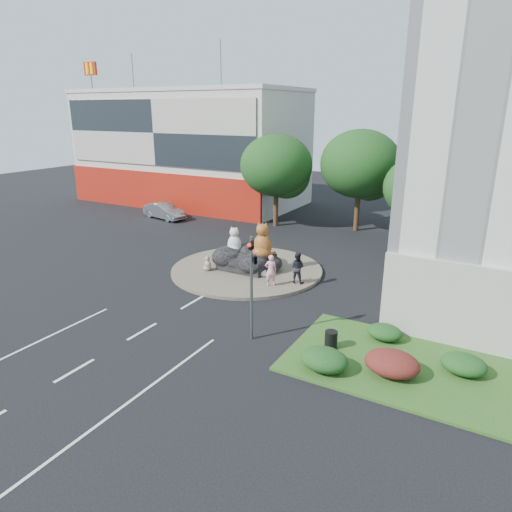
# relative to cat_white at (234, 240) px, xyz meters

# --- Properties ---
(ground) EXTENTS (120.00, 120.00, 0.00)m
(ground) POSITION_rel_cat_white_xyz_m (1.00, -10.08, -2.01)
(ground) COLOR black
(ground) RESTS_ON ground
(roundabout_island) EXTENTS (10.00, 10.00, 0.20)m
(roundabout_island) POSITION_rel_cat_white_xyz_m (1.00, -0.08, -1.91)
(roundabout_island) COLOR brown
(roundabout_island) RESTS_ON ground
(rock_plinth) EXTENTS (3.20, 2.60, 0.90)m
(rock_plinth) POSITION_rel_cat_white_xyz_m (1.00, -0.08, -1.36)
(rock_plinth) COLOR black
(rock_plinth) RESTS_ON roundabout_island
(shophouse_block) EXTENTS (25.20, 12.30, 17.40)m
(shophouse_block) POSITION_rel_cat_white_xyz_m (-17.00, 17.83, 4.18)
(shophouse_block) COLOR silver
(shophouse_block) RESTS_ON ground
(grass_verge) EXTENTS (10.00, 6.00, 0.12)m
(grass_verge) POSITION_rel_cat_white_xyz_m (13.00, -7.08, -1.95)
(grass_verge) COLOR #1F4F1A
(grass_verge) RESTS_ON ground
(tree_left) EXTENTS (6.46, 6.46, 8.27)m
(tree_left) POSITION_rel_cat_white_xyz_m (-2.93, 11.98, 3.24)
(tree_left) COLOR #382314
(tree_left) RESTS_ON ground
(tree_mid) EXTENTS (6.84, 6.84, 8.76)m
(tree_mid) POSITION_rel_cat_white_xyz_m (4.07, 13.98, 3.55)
(tree_mid) COLOR #382314
(tree_mid) RESTS_ON ground
(tree_right) EXTENTS (5.70, 5.70, 7.30)m
(tree_right) POSITION_rel_cat_white_xyz_m (10.07, 9.98, 2.62)
(tree_right) COLOR #382314
(tree_right) RESTS_ON ground
(hedge_near_green) EXTENTS (2.00, 1.60, 0.90)m
(hedge_near_green) POSITION_rel_cat_white_xyz_m (10.00, -9.08, -1.44)
(hedge_near_green) COLOR #133E18
(hedge_near_green) RESTS_ON grass_verge
(hedge_red) EXTENTS (2.20, 1.76, 0.99)m
(hedge_red) POSITION_rel_cat_white_xyz_m (12.50, -8.08, -1.39)
(hedge_red) COLOR #4B1514
(hedge_red) RESTS_ON grass_verge
(hedge_mid_green) EXTENTS (1.80, 1.44, 0.81)m
(hedge_mid_green) POSITION_rel_cat_white_xyz_m (15.00, -6.58, -1.48)
(hedge_mid_green) COLOR #133E18
(hedge_mid_green) RESTS_ON grass_verge
(hedge_back_green) EXTENTS (1.60, 1.28, 0.72)m
(hedge_back_green) POSITION_rel_cat_white_xyz_m (11.50, -5.28, -1.53)
(hedge_back_green) COLOR #133E18
(hedge_back_green) RESTS_ON grass_verge
(traffic_light) EXTENTS (0.44, 1.24, 5.00)m
(traffic_light) POSITION_rel_cat_white_xyz_m (6.10, -8.09, 1.61)
(traffic_light) COLOR #595B60
(traffic_light) RESTS_ON ground
(street_lamp) EXTENTS (2.34, 0.22, 8.06)m
(street_lamp) POSITION_rel_cat_white_xyz_m (13.82, -2.08, 2.54)
(street_lamp) COLOR #595B60
(street_lamp) RESTS_ON ground
(cat_white) EXTENTS (1.19, 1.07, 1.82)m
(cat_white) POSITION_rel_cat_white_xyz_m (0.00, 0.00, 0.00)
(cat_white) COLOR beige
(cat_white) RESTS_ON rock_plinth
(cat_tabby) EXTENTS (1.57, 1.41, 2.39)m
(cat_tabby) POSITION_rel_cat_white_xyz_m (2.13, 0.01, 0.28)
(cat_tabby) COLOR #BE8127
(cat_tabby) RESTS_ON rock_plinth
(kitten_calico) EXTENTS (0.81, 0.82, 1.03)m
(kitten_calico) POSITION_rel_cat_white_xyz_m (-1.03, -1.70, -1.29)
(kitten_calico) COLOR beige
(kitten_calico) RESTS_ON roundabout_island
(kitten_white) EXTENTS (0.61, 0.60, 0.76)m
(kitten_white) POSITION_rel_cat_white_xyz_m (2.69, -0.86, -1.43)
(kitten_white) COLOR white
(kitten_white) RESTS_ON roundabout_island
(pedestrian_pink) EXTENTS (0.84, 0.76, 1.93)m
(pedestrian_pink) POSITION_rel_cat_white_xyz_m (3.84, -2.06, -0.85)
(pedestrian_pink) COLOR pink
(pedestrian_pink) RESTS_ON roundabout_island
(pedestrian_dark) EXTENTS (1.00, 0.81, 1.94)m
(pedestrian_dark) POSITION_rel_cat_white_xyz_m (5.00, -0.86, -0.84)
(pedestrian_dark) COLOR black
(pedestrian_dark) RESTS_ON roundabout_island
(parked_car) EXTENTS (4.97, 2.50, 1.57)m
(parked_car) POSITION_rel_cat_white_xyz_m (-13.79, 9.04, -1.23)
(parked_car) COLOR #97999E
(parked_car) RESTS_ON ground
(litter_bin) EXTENTS (0.60, 0.60, 0.80)m
(litter_bin) POSITION_rel_cat_white_xyz_m (9.61, -7.25, -1.49)
(litter_bin) COLOR black
(litter_bin) RESTS_ON grass_verge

